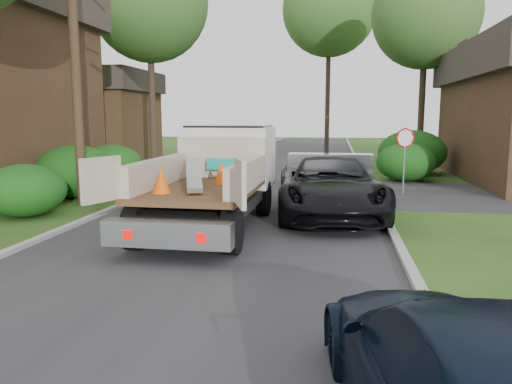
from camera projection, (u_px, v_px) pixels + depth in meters
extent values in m
plane|color=#224112|center=(207.00, 253.00, 10.65)|extent=(120.00, 120.00, 0.00)
cube|color=#28282B|center=(268.00, 187.00, 20.42)|extent=(8.00, 90.00, 0.02)
cube|color=#9E9E99|center=(172.00, 184.00, 21.04)|extent=(0.20, 90.00, 0.12)
cube|color=#9E9E99|center=(371.00, 188.00, 19.78)|extent=(0.20, 90.00, 0.12)
cylinder|color=slate|center=(404.00, 168.00, 18.49)|extent=(0.06, 0.06, 2.00)
cylinder|color=#B20A0A|center=(405.00, 138.00, 18.32)|extent=(0.71, 0.32, 0.76)
cylinder|color=#382619|center=(74.00, 48.00, 15.63)|extent=(0.30, 0.30, 10.00)
cube|color=#3D2818|center=(95.00, 126.00, 33.88)|extent=(7.00, 7.00, 4.50)
cube|color=#332B26|center=(93.00, 82.00, 33.44)|extent=(7.56, 7.56, 1.40)
cube|color=#332B26|center=(92.00, 71.00, 33.33)|extent=(1.05, 7.56, 0.20)
ellipsoid|color=#13410F|center=(25.00, 190.00, 14.42)|extent=(2.34, 2.34, 1.53)
ellipsoid|color=#13410F|center=(76.00, 171.00, 17.86)|extent=(2.86, 2.86, 1.87)
ellipsoid|color=#13410F|center=(111.00, 164.00, 21.34)|extent=(2.60, 2.60, 1.70)
ellipsoid|color=#13410F|center=(406.00, 162.00, 22.32)|extent=(2.60, 2.60, 1.70)
ellipsoid|color=#13410F|center=(412.00, 152.00, 25.11)|extent=(3.38, 3.38, 2.21)
cylinder|color=#2D2119|center=(152.00, 87.00, 27.73)|extent=(0.36, 0.36, 9.00)
sphere|color=#315D22|center=(149.00, 3.00, 27.06)|extent=(6.40, 6.40, 6.40)
cylinder|color=#2D2119|center=(422.00, 92.00, 28.39)|extent=(0.36, 0.36, 8.50)
sphere|color=#315D22|center=(426.00, 15.00, 27.75)|extent=(6.00, 6.00, 6.00)
cylinder|color=#2D2119|center=(328.00, 83.00, 38.82)|extent=(0.36, 0.36, 11.00)
sphere|color=#315D22|center=(329.00, 9.00, 37.99)|extent=(7.20, 7.20, 7.20)
cylinder|color=black|center=(193.00, 196.00, 14.99)|extent=(0.35, 1.02, 1.02)
cylinder|color=black|center=(263.00, 198.00, 14.64)|extent=(0.35, 1.02, 1.02)
cylinder|color=black|center=(136.00, 227.00, 10.82)|extent=(0.35, 1.02, 1.02)
cylinder|color=black|center=(232.00, 231.00, 10.46)|extent=(0.35, 1.02, 1.02)
cube|color=black|center=(210.00, 202.00, 12.81)|extent=(2.34, 6.57, 0.27)
cube|color=silver|center=(230.00, 156.00, 14.97)|extent=(2.51, 2.06, 1.75)
cube|color=black|center=(230.00, 136.00, 14.87)|extent=(2.34, 1.89, 0.62)
cube|color=#472D19|center=(201.00, 190.00, 11.97)|extent=(2.54, 4.09, 0.14)
cube|color=beige|center=(221.00, 158.00, 13.86)|extent=(2.48, 0.15, 1.13)
cube|color=beige|center=(156.00, 173.00, 12.10)|extent=(0.33, 3.84, 0.68)
cube|color=beige|center=(247.00, 175.00, 11.73)|extent=(0.33, 3.84, 0.68)
cube|color=silver|center=(167.00, 234.00, 9.69)|extent=(2.60, 0.43, 0.51)
cube|color=#B20505|center=(128.00, 235.00, 9.61)|extent=(0.18, 0.05, 0.18)
cube|color=#B20505|center=(201.00, 238.00, 9.37)|extent=(0.18, 0.05, 0.18)
cube|color=beige|center=(101.00, 180.00, 9.93)|extent=(0.44, 0.98, 0.90)
cube|color=beige|center=(240.00, 183.00, 9.46)|extent=(0.42, 0.99, 0.90)
cube|color=silver|center=(193.00, 174.00, 12.06)|extent=(1.19, 2.89, 0.52)
cone|color=#F2590A|center=(161.00, 181.00, 11.04)|extent=(0.41, 0.41, 0.56)
cone|color=#F2590A|center=(222.00, 173.00, 12.52)|extent=(0.41, 0.41, 0.56)
cube|color=#148C84|center=(229.00, 164.00, 13.56)|extent=(1.24, 0.13, 0.32)
imported|color=black|center=(330.00, 186.00, 14.53)|extent=(3.46, 6.53, 1.75)
imported|color=black|center=(471.00, 384.00, 4.10)|extent=(2.66, 5.09, 1.41)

